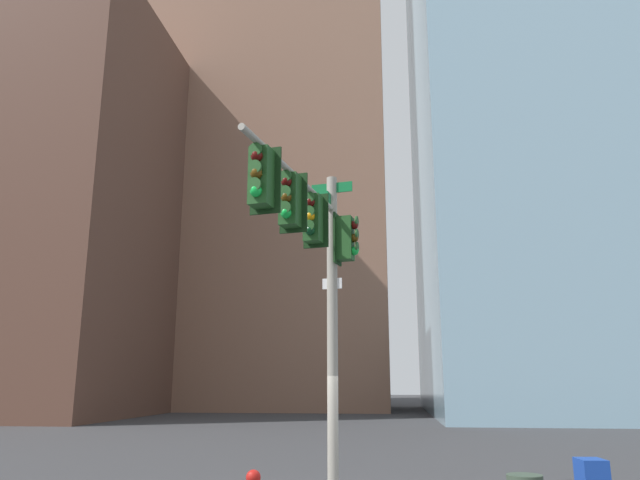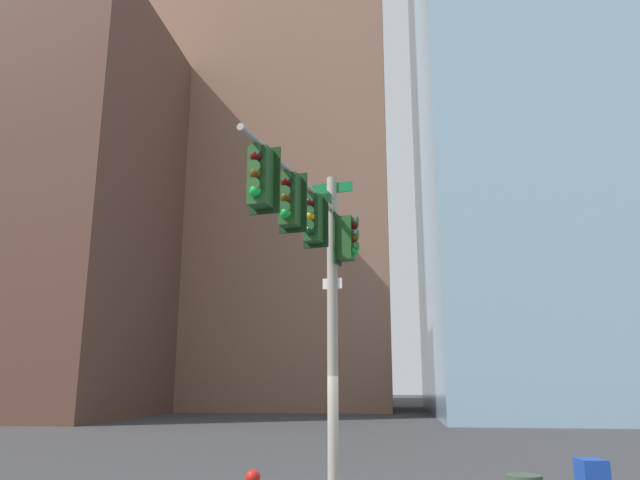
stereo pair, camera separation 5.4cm
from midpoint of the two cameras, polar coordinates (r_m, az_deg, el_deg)
name	(u,v)px [view 1 (the left image)]	position (r m, az deg, el deg)	size (l,w,h in m)	color
signal_pole_assembly	(316,252)	(12.33, -0.55, -1.14)	(1.65, 5.22, 7.02)	#9E998C
building_brick_nearside	(244,153)	(60.02, -7.28, 8.19)	(27.43, 14.11, 48.43)	#845B47
building_brick_midblock	(41,213)	(50.78, -24.98, 2.31)	(18.29, 19.03, 29.85)	brown
building_glass_tower	(602,23)	(59.09, 25.18, 18.11)	(31.52, 27.45, 63.84)	#8CB2C6
building_brick_farside	(210,213)	(74.07, -10.44, 2.53)	(19.10, 16.73, 44.52)	brown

